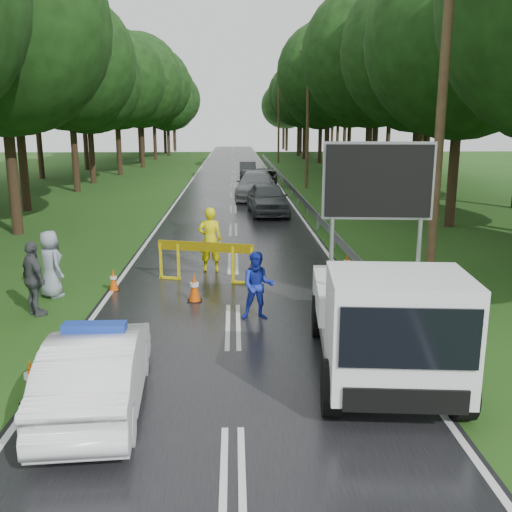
{
  "coord_description": "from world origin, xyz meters",
  "views": [
    {
      "loc": [
        0.05,
        -12.36,
        4.56
      ],
      "look_at": [
        0.59,
        1.52,
        1.3
      ],
      "focal_mm": 40.0,
      "sensor_mm": 36.0,
      "label": 1
    }
  ],
  "objects_px": {
    "police_sedan": "(97,370)",
    "barrier": "(205,252)",
    "officer": "(210,240)",
    "queue_car_first": "(268,198)",
    "queue_car_fourth": "(248,169)",
    "queue_car_third": "(261,178)",
    "queue_car_second": "(256,185)",
    "civilian": "(258,286)",
    "work_truck": "(383,318)"
  },
  "relations": [
    {
      "from": "police_sedan",
      "to": "barrier",
      "type": "height_order",
      "value": "police_sedan"
    },
    {
      "from": "officer",
      "to": "queue_car_first",
      "type": "xyz_separation_m",
      "value": [
        2.46,
        11.39,
        -0.21
      ]
    },
    {
      "from": "barrier",
      "to": "officer",
      "type": "distance_m",
      "value": 1.22
    },
    {
      "from": "barrier",
      "to": "queue_car_fourth",
      "type": "height_order",
      "value": "queue_car_fourth"
    },
    {
      "from": "queue_car_third",
      "to": "police_sedan",
      "type": "bearing_deg",
      "value": -91.13
    },
    {
      "from": "barrier",
      "to": "queue_car_second",
      "type": "relative_size",
      "value": 0.5
    },
    {
      "from": "police_sedan",
      "to": "barrier",
      "type": "xyz_separation_m",
      "value": [
        1.38,
        7.53,
        0.24
      ]
    },
    {
      "from": "barrier",
      "to": "queue_car_third",
      "type": "xyz_separation_m",
      "value": [
        2.76,
        24.61,
        -0.22
      ]
    },
    {
      "from": "queue_car_first",
      "to": "queue_car_second",
      "type": "distance_m",
      "value": 6.01
    },
    {
      "from": "queue_car_second",
      "to": "police_sedan",
      "type": "bearing_deg",
      "value": -92.93
    },
    {
      "from": "queue_car_first",
      "to": "officer",
      "type": "bearing_deg",
      "value": -105.19
    },
    {
      "from": "queue_car_first",
      "to": "queue_car_third",
      "type": "height_order",
      "value": "queue_car_first"
    },
    {
      "from": "officer",
      "to": "queue_car_third",
      "type": "xyz_separation_m",
      "value": [
        2.67,
        23.39,
        -0.34
      ]
    },
    {
      "from": "police_sedan",
      "to": "civilian",
      "type": "height_order",
      "value": "civilian"
    },
    {
      "from": "police_sedan",
      "to": "civilian",
      "type": "xyz_separation_m",
      "value": [
        2.77,
        4.24,
        0.15
      ]
    },
    {
      "from": "barrier",
      "to": "civilian",
      "type": "xyz_separation_m",
      "value": [
        1.39,
        -3.29,
        -0.08
      ]
    },
    {
      "from": "civilian",
      "to": "queue_car_fourth",
      "type": "relative_size",
      "value": 0.42
    },
    {
      "from": "work_truck",
      "to": "queue_car_third",
      "type": "xyz_separation_m",
      "value": [
        -0.77,
        31.1,
        -0.45
      ]
    },
    {
      "from": "civilian",
      "to": "work_truck",
      "type": "bearing_deg",
      "value": -54.78
    },
    {
      "from": "officer",
      "to": "queue_car_second",
      "type": "relative_size",
      "value": 0.36
    },
    {
      "from": "civilian",
      "to": "queue_car_first",
      "type": "height_order",
      "value": "civilian"
    },
    {
      "from": "police_sedan",
      "to": "queue_car_first",
      "type": "relative_size",
      "value": 0.87
    },
    {
      "from": "work_truck",
      "to": "police_sedan",
      "type": "bearing_deg",
      "value": -162.83
    },
    {
      "from": "officer",
      "to": "police_sedan",
      "type": "bearing_deg",
      "value": 78.78
    },
    {
      "from": "work_truck",
      "to": "barrier",
      "type": "relative_size",
      "value": 1.93
    },
    {
      "from": "work_truck",
      "to": "queue_car_fourth",
      "type": "height_order",
      "value": "work_truck"
    },
    {
      "from": "officer",
      "to": "queue_car_fourth",
      "type": "distance_m",
      "value": 31.77
    },
    {
      "from": "civilian",
      "to": "queue_car_third",
      "type": "distance_m",
      "value": 27.93
    },
    {
      "from": "work_truck",
      "to": "civilian",
      "type": "xyz_separation_m",
      "value": [
        -2.14,
        3.21,
        -0.31
      ]
    },
    {
      "from": "work_truck",
      "to": "queue_car_fourth",
      "type": "distance_m",
      "value": 39.45
    },
    {
      "from": "queue_car_second",
      "to": "officer",
      "type": "bearing_deg",
      "value": -92.02
    },
    {
      "from": "queue_car_second",
      "to": "queue_car_third",
      "type": "bearing_deg",
      "value": 89.29
    },
    {
      "from": "police_sedan",
      "to": "queue_car_fourth",
      "type": "distance_m",
      "value": 40.59
    },
    {
      "from": "queue_car_first",
      "to": "work_truck",
      "type": "bearing_deg",
      "value": -90.09
    },
    {
      "from": "queue_car_third",
      "to": "queue_car_fourth",
      "type": "xyz_separation_m",
      "value": [
        -0.72,
        8.32,
        -0.03
      ]
    },
    {
      "from": "barrier",
      "to": "queue_car_second",
      "type": "height_order",
      "value": "queue_car_second"
    },
    {
      "from": "civilian",
      "to": "queue_car_second",
      "type": "distance_m",
      "value": 21.91
    },
    {
      "from": "barrier",
      "to": "queue_car_third",
      "type": "relative_size",
      "value": 0.58
    },
    {
      "from": "queue_car_second",
      "to": "queue_car_third",
      "type": "height_order",
      "value": "queue_car_second"
    },
    {
      "from": "police_sedan",
      "to": "barrier",
      "type": "distance_m",
      "value": 7.66
    },
    {
      "from": "police_sedan",
      "to": "barrier",
      "type": "relative_size",
      "value": 1.47
    },
    {
      "from": "queue_car_third",
      "to": "work_truck",
      "type": "bearing_deg",
      "value": -82.37
    },
    {
      "from": "officer",
      "to": "queue_car_fourth",
      "type": "relative_size",
      "value": 0.52
    },
    {
      "from": "work_truck",
      "to": "civilian",
      "type": "relative_size",
      "value": 3.3
    },
    {
      "from": "queue_car_first",
      "to": "civilian",
      "type": "bearing_deg",
      "value": -97.19
    },
    {
      "from": "barrier",
      "to": "queue_car_second",
      "type": "distance_m",
      "value": 18.73
    },
    {
      "from": "civilian",
      "to": "queue_car_fourth",
      "type": "bearing_deg",
      "value": 90.54
    },
    {
      "from": "queue_car_fourth",
      "to": "police_sedan",
      "type": "bearing_deg",
      "value": -95.11
    },
    {
      "from": "work_truck",
      "to": "officer",
      "type": "distance_m",
      "value": 8.44
    },
    {
      "from": "queue_car_second",
      "to": "queue_car_fourth",
      "type": "bearing_deg",
      "value": 95.38
    }
  ]
}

